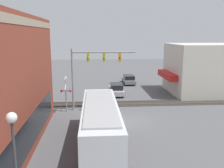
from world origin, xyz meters
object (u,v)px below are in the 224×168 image
at_px(streetlamp, 15,162).
at_px(parked_car_silver, 116,89).
at_px(crossing_signal, 66,91).
at_px(pedestrian_near_bus, 119,121).
at_px(city_bus, 100,124).
at_px(pedestrian_at_crossing, 87,102).
at_px(parked_car_grey, 129,80).

bearing_deg(streetlamp, parked_car_silver, -14.73).
height_order(crossing_signal, pedestrian_near_bus, crossing_signal).
relative_size(crossing_signal, streetlamp, 0.73).
height_order(city_bus, parked_car_silver, city_bus).
relative_size(city_bus, pedestrian_at_crossing, 6.08).
height_order(streetlamp, parked_car_grey, streetlamp).
relative_size(crossing_signal, pedestrian_at_crossing, 2.13).
xyz_separation_m(parked_car_grey, pedestrian_at_crossing, (-14.63, 6.63, 0.24)).
relative_size(parked_car_silver, parked_car_grey, 1.00).
relative_size(city_bus, pedestrian_near_bus, 6.12).
bearing_deg(city_bus, crossing_signal, 21.22).
relative_size(crossing_signal, pedestrian_near_bus, 2.15).
distance_m(parked_car_silver, pedestrian_at_crossing, 8.00).
bearing_deg(pedestrian_near_bus, streetlamp, 153.13).
xyz_separation_m(pedestrian_at_crossing, pedestrian_near_bus, (-6.21, -2.91, -0.01)).
xyz_separation_m(crossing_signal, pedestrian_at_crossing, (0.34, -2.16, -1.38)).
bearing_deg(pedestrian_at_crossing, pedestrian_near_bus, -154.87).
bearing_deg(streetlamp, pedestrian_at_crossing, -8.21).
bearing_deg(streetlamp, pedestrian_near_bus, -26.87).
bearing_deg(crossing_signal, pedestrian_at_crossing, -81.16).
distance_m(streetlamp, parked_car_grey, 32.71).
height_order(city_bus, pedestrian_near_bus, city_bus).
height_order(crossing_signal, pedestrian_at_crossing, crossing_signal).
bearing_deg(streetlamp, parked_car_grey, -16.09).
xyz_separation_m(parked_car_silver, parked_car_grey, (7.61, -2.80, -0.04)).
xyz_separation_m(streetlamp, parked_car_grey, (31.35, -9.04, -2.41)).
distance_m(city_bus, pedestrian_at_crossing, 9.18).
distance_m(crossing_signal, parked_car_silver, 9.62).
bearing_deg(crossing_signal, city_bus, -158.78).
height_order(parked_car_grey, pedestrian_near_bus, pedestrian_near_bus).
height_order(parked_car_grey, pedestrian_at_crossing, pedestrian_at_crossing).
bearing_deg(crossing_signal, parked_car_grey, -30.42).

